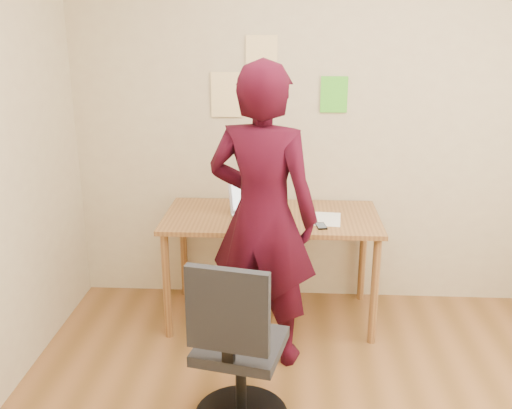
# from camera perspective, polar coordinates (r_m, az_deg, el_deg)

# --- Properties ---
(room) EXTENTS (3.58, 3.58, 2.78)m
(room) POSITION_cam_1_polar(r_m,az_deg,el_deg) (2.24, 9.65, 2.11)
(room) COLOR brown
(room) RESTS_ON ground
(desk) EXTENTS (1.40, 0.70, 0.74)m
(desk) POSITION_cam_1_polar(r_m,az_deg,el_deg) (3.76, 1.56, -2.33)
(desk) COLOR olive
(desk) RESTS_ON ground
(laptop) EXTENTS (0.41, 0.39, 0.23)m
(laptop) POSITION_cam_1_polar(r_m,az_deg,el_deg) (3.70, 0.11, -0.39)
(laptop) COLOR silver
(laptop) RESTS_ON desk
(paper_sheet) EXTENTS (0.22, 0.29, 0.00)m
(paper_sheet) POSITION_cam_1_polar(r_m,az_deg,el_deg) (3.68, 6.94, -1.45)
(paper_sheet) COLOR white
(paper_sheet) RESTS_ON desk
(phone) EXTENTS (0.08, 0.12, 0.01)m
(phone) POSITION_cam_1_polar(r_m,az_deg,el_deg) (3.54, 6.51, -2.15)
(phone) COLOR black
(phone) RESTS_ON desk
(wall_note_left) EXTENTS (0.21, 0.00, 0.30)m
(wall_note_left) POSITION_cam_1_polar(r_m,az_deg,el_deg) (3.94, -2.97, 10.91)
(wall_note_left) COLOR #FBDA96
(wall_note_left) RESTS_ON room
(wall_note_mid) EXTENTS (0.21, 0.00, 0.30)m
(wall_note_mid) POSITION_cam_1_polar(r_m,az_deg,el_deg) (3.89, 0.55, 14.39)
(wall_note_mid) COLOR #FBDA96
(wall_note_mid) RESTS_ON room
(wall_note_right) EXTENTS (0.18, 0.00, 0.24)m
(wall_note_right) POSITION_cam_1_polar(r_m,az_deg,el_deg) (3.92, 7.81, 10.84)
(wall_note_right) COLOR #51D02E
(wall_note_right) RESTS_ON room
(office_chair) EXTENTS (0.48, 0.49, 0.92)m
(office_chair) POSITION_cam_1_polar(r_m,az_deg,el_deg) (2.86, -1.90, -15.06)
(office_chair) COLOR black
(office_chair) RESTS_ON ground
(person) EXTENTS (0.74, 0.59, 1.77)m
(person) POSITION_cam_1_polar(r_m,az_deg,el_deg) (3.25, 0.66, -1.26)
(person) COLOR black
(person) RESTS_ON ground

